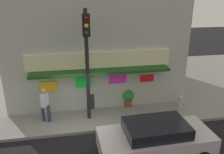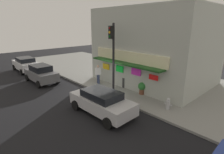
{
  "view_description": "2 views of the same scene",
  "coord_description": "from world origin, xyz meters",
  "px_view_note": "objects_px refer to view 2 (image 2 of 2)",
  "views": [
    {
      "loc": [
        -0.33,
        -9.09,
        6.14
      ],
      "look_at": [
        1.57,
        1.31,
        2.18
      ],
      "focal_mm": 37.62,
      "sensor_mm": 36.0,
      "label": 1
    },
    {
      "loc": [
        10.4,
        -8.29,
        5.33
      ],
      "look_at": [
        1.05,
        0.39,
        1.52
      ],
      "focal_mm": 28.59,
      "sensor_mm": 36.0,
      "label": 2
    }
  ],
  "objects_px": {
    "fire_hydrant": "(168,104)",
    "parked_car_grey": "(41,74)",
    "potted_plant_by_doorway": "(142,87)",
    "traffic_light": "(112,49)",
    "parked_car_white": "(26,64)",
    "trash_can": "(125,82)",
    "parked_car_silver": "(102,101)",
    "pedestrian": "(98,73)"
  },
  "relations": [
    {
      "from": "traffic_light",
      "to": "fire_hydrant",
      "type": "relative_size",
      "value": 7.03
    },
    {
      "from": "traffic_light",
      "to": "parked_car_white",
      "type": "distance_m",
      "value": 12.39
    },
    {
      "from": "trash_can",
      "to": "parked_car_silver",
      "type": "relative_size",
      "value": 0.19
    },
    {
      "from": "fire_hydrant",
      "to": "parked_car_grey",
      "type": "bearing_deg",
      "value": -162.74
    },
    {
      "from": "pedestrian",
      "to": "potted_plant_by_doorway",
      "type": "distance_m",
      "value": 4.36
    },
    {
      "from": "trash_can",
      "to": "parked_car_silver",
      "type": "xyz_separation_m",
      "value": [
        2.03,
        -4.3,
        0.22
      ]
    },
    {
      "from": "parked_car_grey",
      "to": "parked_car_white",
      "type": "xyz_separation_m",
      "value": [
        -5.4,
        0.36,
        -0.01
      ]
    },
    {
      "from": "pedestrian",
      "to": "parked_car_grey",
      "type": "height_order",
      "value": "pedestrian"
    },
    {
      "from": "fire_hydrant",
      "to": "parked_car_silver",
      "type": "xyz_separation_m",
      "value": [
        -2.62,
        -3.24,
        0.28
      ]
    },
    {
      "from": "traffic_light",
      "to": "parked_car_grey",
      "type": "relative_size",
      "value": 1.34
    },
    {
      "from": "fire_hydrant",
      "to": "trash_can",
      "type": "relative_size",
      "value": 0.89
    },
    {
      "from": "potted_plant_by_doorway",
      "to": "parked_car_grey",
      "type": "height_order",
      "value": "parked_car_grey"
    },
    {
      "from": "fire_hydrant",
      "to": "pedestrian",
      "type": "distance_m",
      "value": 6.96
    },
    {
      "from": "fire_hydrant",
      "to": "potted_plant_by_doorway",
      "type": "bearing_deg",
      "value": 163.63
    },
    {
      "from": "parked_car_white",
      "to": "traffic_light",
      "type": "bearing_deg",
      "value": 13.84
    },
    {
      "from": "parked_car_grey",
      "to": "parked_car_white",
      "type": "bearing_deg",
      "value": 176.19
    },
    {
      "from": "traffic_light",
      "to": "parked_car_white",
      "type": "relative_size",
      "value": 1.25
    },
    {
      "from": "trash_can",
      "to": "parked_car_silver",
      "type": "height_order",
      "value": "parked_car_silver"
    },
    {
      "from": "fire_hydrant",
      "to": "potted_plant_by_doorway",
      "type": "xyz_separation_m",
      "value": [
        -2.68,
        0.79,
        0.18
      ]
    },
    {
      "from": "pedestrian",
      "to": "potted_plant_by_doorway",
      "type": "relative_size",
      "value": 1.82
    },
    {
      "from": "pedestrian",
      "to": "parked_car_white",
      "type": "xyz_separation_m",
      "value": [
        -9.69,
        -3.06,
        -0.25
      ]
    },
    {
      "from": "fire_hydrant",
      "to": "trash_can",
      "type": "distance_m",
      "value": 4.77
    },
    {
      "from": "parked_car_grey",
      "to": "trash_can",
      "type": "bearing_deg",
      "value": 34.62
    },
    {
      "from": "pedestrian",
      "to": "traffic_light",
      "type": "bearing_deg",
      "value": -4.65
    },
    {
      "from": "pedestrian",
      "to": "parked_car_white",
      "type": "height_order",
      "value": "pedestrian"
    },
    {
      "from": "traffic_light",
      "to": "fire_hydrant",
      "type": "xyz_separation_m",
      "value": [
        4.89,
        0.24,
        -3.01
      ]
    },
    {
      "from": "parked_car_grey",
      "to": "parked_car_silver",
      "type": "relative_size",
      "value": 0.9
    },
    {
      "from": "fire_hydrant",
      "to": "parked_car_silver",
      "type": "relative_size",
      "value": 0.17
    },
    {
      "from": "fire_hydrant",
      "to": "parked_car_silver",
      "type": "height_order",
      "value": "parked_car_silver"
    },
    {
      "from": "traffic_light",
      "to": "parked_car_silver",
      "type": "relative_size",
      "value": 1.2
    },
    {
      "from": "parked_car_grey",
      "to": "traffic_light",
      "type": "bearing_deg",
      "value": 27.15
    },
    {
      "from": "pedestrian",
      "to": "parked_car_silver",
      "type": "relative_size",
      "value": 0.39
    },
    {
      "from": "parked_car_white",
      "to": "trash_can",
      "type": "bearing_deg",
      "value": 19.26
    },
    {
      "from": "parked_car_silver",
      "to": "fire_hydrant",
      "type": "bearing_deg",
      "value": 51.06
    },
    {
      "from": "trash_can",
      "to": "parked_car_grey",
      "type": "relative_size",
      "value": 0.21
    },
    {
      "from": "fire_hydrant",
      "to": "traffic_light",
      "type": "bearing_deg",
      "value": -177.24
    },
    {
      "from": "traffic_light",
      "to": "pedestrian",
      "type": "distance_m",
      "value": 3.18
    },
    {
      "from": "parked_car_silver",
      "to": "trash_can",
      "type": "bearing_deg",
      "value": 115.23
    },
    {
      "from": "parked_car_grey",
      "to": "pedestrian",
      "type": "bearing_deg",
      "value": 38.55
    },
    {
      "from": "traffic_light",
      "to": "parked_car_silver",
      "type": "bearing_deg",
      "value": -53.02
    },
    {
      "from": "traffic_light",
      "to": "trash_can",
      "type": "relative_size",
      "value": 6.22
    },
    {
      "from": "fire_hydrant",
      "to": "pedestrian",
      "type": "bearing_deg",
      "value": -179.44
    }
  ]
}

